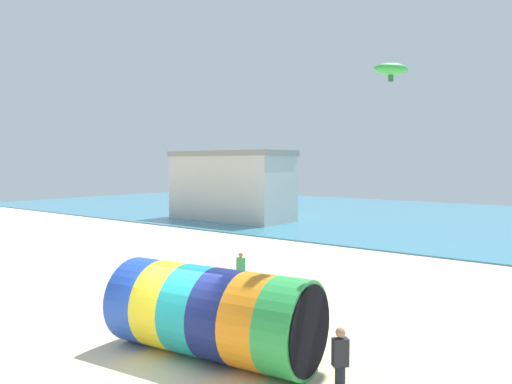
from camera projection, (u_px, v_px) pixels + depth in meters
ground_plane at (162, 367)px, 13.47m from camera, size 120.00×120.00×0.00m
sea at (503, 223)px, 44.97m from camera, size 120.00×40.00×0.10m
giant_inflatable_tube at (213, 313)px, 14.11m from camera, size 6.36×3.32×2.56m
kite_handler at (340, 364)px, 11.42m from camera, size 0.40×0.42×1.77m
kite_green_parafoil at (391, 69)px, 14.03m from camera, size 1.03×1.07×0.57m
bystander_mid_beach at (241, 270)px, 21.90m from camera, size 0.39×0.27×1.59m
promenade_building at (231, 186)px, 47.41m from camera, size 12.10×5.18×6.64m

